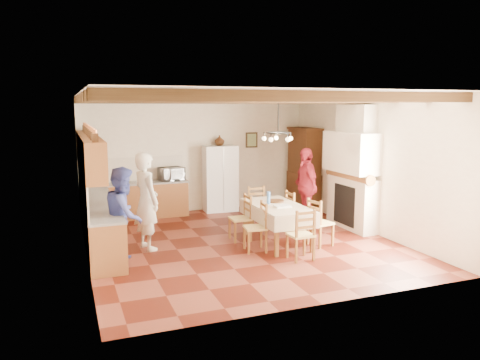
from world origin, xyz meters
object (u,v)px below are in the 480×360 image
(chair_left_far, at_px, (240,218))
(chair_left_near, at_px, (255,227))
(chair_right_near, at_px, (320,222))
(microwave, at_px, (172,174))
(person_woman_blue, at_px, (124,215))
(chair_end_far, at_px, (258,208))
(chair_right_far, at_px, (297,213))
(person_woman_red, at_px, (306,186))
(person_man, at_px, (146,201))
(hutch, at_px, (304,169))
(refrigerator, at_px, (219,178))
(dining_table, at_px, (277,209))
(chair_end_near, at_px, (301,234))

(chair_left_far, bearing_deg, chair_left_near, 2.11)
(chair_right_near, distance_m, microwave, 4.33)
(chair_left_far, distance_m, person_woman_blue, 2.51)
(chair_end_far, height_order, microwave, microwave)
(chair_right_far, xyz_separation_m, person_woman_red, (0.60, 0.72, 0.43))
(chair_right_far, bearing_deg, chair_left_far, 89.91)
(person_man, bearing_deg, hutch, -81.98)
(chair_left_near, xyz_separation_m, microwave, (-0.82, 3.57, 0.59))
(refrigerator, xyz_separation_m, chair_left_far, (-0.50, -2.88, -0.39))
(hutch, relative_size, chair_right_near, 2.29)
(refrigerator, bearing_deg, chair_right_near, -74.72)
(refrigerator, bearing_deg, chair_right_far, -71.77)
(hutch, bearing_deg, chair_right_near, -110.03)
(chair_right_near, bearing_deg, microwave, 18.70)
(dining_table, distance_m, chair_right_far, 0.86)
(refrigerator, bearing_deg, dining_table, -85.51)
(chair_end_far, relative_size, microwave, 1.60)
(hutch, xyz_separation_m, person_man, (-4.60, -2.17, -0.15))
(chair_left_near, distance_m, chair_end_far, 1.67)
(hutch, bearing_deg, person_woman_red, -114.29)
(chair_right_near, distance_m, person_woman_blue, 3.82)
(chair_left_near, height_order, chair_end_near, same)
(chair_left_far, xyz_separation_m, person_man, (-1.91, 0.09, 0.48))
(person_woman_blue, relative_size, person_woman_red, 0.95)
(chair_left_near, distance_m, person_woman_blue, 2.46)
(hutch, xyz_separation_m, chair_end_far, (-1.98, -1.54, -0.62))
(chair_right_far, distance_m, person_man, 3.27)
(chair_left_far, relative_size, chair_end_near, 1.00)
(refrigerator, xyz_separation_m, chair_right_near, (0.88, -3.79, -0.39))
(person_man, distance_m, person_woman_red, 3.88)
(hutch, bearing_deg, refrigerator, 166.72)
(chair_right_near, relative_size, chair_right_far, 1.00)
(dining_table, bearing_deg, person_woman_blue, -177.64)
(refrigerator, distance_m, chair_right_near, 3.91)
(chair_right_near, xyz_separation_m, chair_right_far, (-0.05, 0.91, 0.00))
(chair_end_far, xyz_separation_m, person_man, (-2.63, -0.63, 0.48))
(refrigerator, xyz_separation_m, dining_table, (0.13, -3.33, -0.16))
(chair_right_far, distance_m, chair_end_near, 1.72)
(chair_end_far, bearing_deg, hutch, 42.91)
(person_man, height_order, person_woman_blue, person_man)
(chair_left_near, height_order, chair_right_far, same)
(person_woman_red, height_order, microwave, person_woman_red)
(hutch, relative_size, chair_end_near, 2.29)
(refrigerator, relative_size, person_woman_red, 0.96)
(dining_table, bearing_deg, chair_left_far, 144.71)
(chair_left_far, relative_size, person_woman_red, 0.53)
(hutch, xyz_separation_m, chair_right_near, (-1.32, -3.16, -0.62))
(dining_table, xyz_separation_m, microwave, (-1.44, 3.23, 0.35))
(hutch, relative_size, microwave, 3.68)
(chair_left_far, relative_size, person_man, 0.50)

